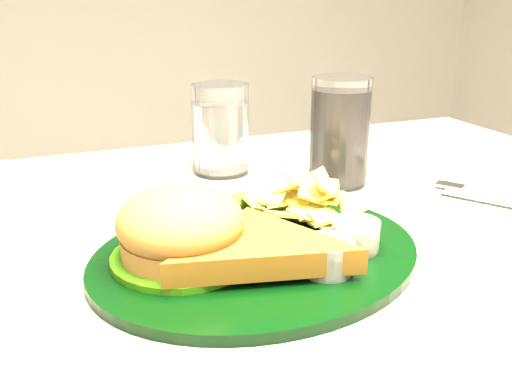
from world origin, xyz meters
TOP-DOWN VIEW (x-y plane):
  - dinner_plate at (-0.02, -0.07)m, footprint 0.39×0.35m
  - water_glass at (0.04, 0.22)m, footprint 0.10×0.10m
  - cola_glass at (0.17, 0.11)m, footprint 0.10×0.10m
  - fork_napkin at (0.29, -0.04)m, footprint 0.19×0.20m
  - wrapped_straw at (0.03, 0.08)m, footprint 0.22×0.17m

SIDE VIEW (x-z plane):
  - wrapped_straw at x=0.03m, z-range 0.75..0.76m
  - fork_napkin at x=0.29m, z-range 0.75..0.76m
  - dinner_plate at x=-0.02m, z-range 0.75..0.83m
  - water_glass at x=0.04m, z-range 0.75..0.88m
  - cola_glass at x=0.17m, z-range 0.75..0.90m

